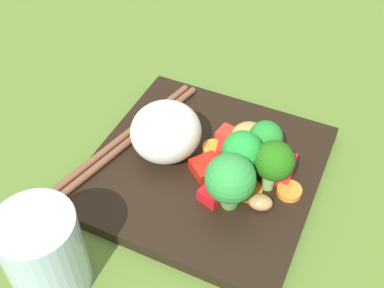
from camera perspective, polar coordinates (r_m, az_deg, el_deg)
name	(u,v)px	position (r cm, az deg, el deg)	size (l,w,h in cm)	color
ground_plane	(204,179)	(54.19, 1.50, -4.26)	(110.00, 110.00, 2.00)	#56782D
square_plate	(205,169)	(52.87, 1.53, -3.04)	(24.03, 24.03, 1.48)	black
rice_mound	(166,132)	(51.43, -3.13, 1.49)	(7.58, 7.76, 6.38)	white
broccoli_floret_0	(274,161)	(48.16, 9.80, -1.97)	(4.14, 4.14, 6.19)	#7DB75E
broccoli_floret_1	(242,152)	(48.57, 6.02, -0.96)	(4.21, 4.21, 6.14)	#649E4F
broccoli_floret_2	(230,180)	(45.76, 4.61, -4.26)	(4.98, 4.98, 6.88)	#5C984C
broccoli_floret_3	(265,138)	(51.58, 8.76, 0.68)	(3.73, 3.73, 5.00)	#639B45
carrot_slice_0	(248,190)	(50.00, 6.71, -5.50)	(2.97, 2.97, 0.52)	orange
carrot_slice_1	(290,190)	(50.59, 11.60, -5.37)	(2.58, 2.58, 0.73)	orange
carrot_slice_2	(212,148)	(53.69, 2.41, -0.47)	(2.52, 2.52, 0.60)	orange
pepper_chunk_0	(230,136)	(54.53, 4.53, 0.91)	(2.77, 2.11, 1.41)	red
pepper_chunk_1	(206,167)	(51.20, 1.74, -2.82)	(2.96, 2.92, 1.30)	red
pepper_chunk_2	(280,168)	(51.27, 10.49, -2.84)	(3.18, 2.75, 2.34)	red
pepper_chunk_3	(228,152)	(52.11, 4.36, -0.97)	(2.30, 2.47, 2.39)	red
pepper_chunk_4	(212,194)	(48.79, 2.44, -5.98)	(2.21, 2.39, 1.46)	red
chicken_piece_1	(248,133)	(54.57, 6.66, 1.33)	(3.77, 2.96, 2.21)	tan
chicken_piece_2	(260,202)	(48.56, 8.15, -6.88)	(2.52, 1.88, 1.52)	tan
chopstick_pair	(129,137)	(55.14, -7.60, 0.79)	(7.20, 22.10, 0.83)	brown
drinking_glass	(44,253)	(43.94, -17.24, -12.33)	(6.97, 6.97, 9.09)	silver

